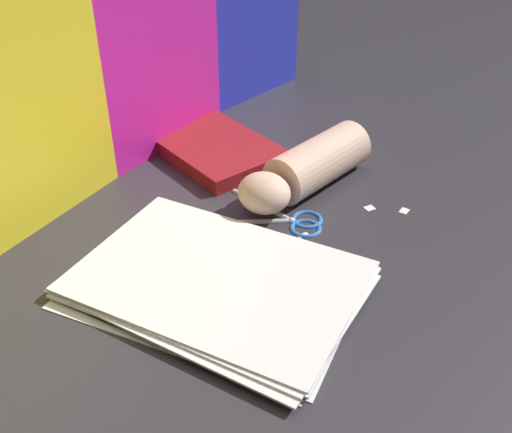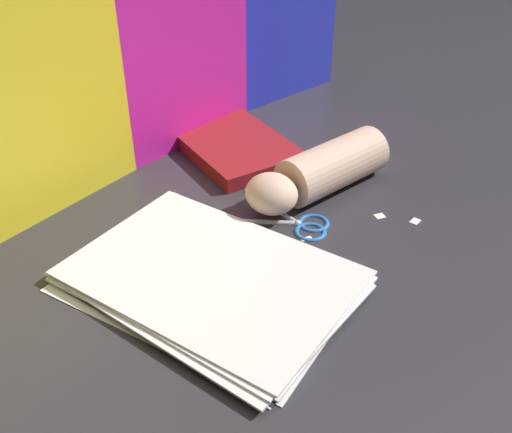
# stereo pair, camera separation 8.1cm
# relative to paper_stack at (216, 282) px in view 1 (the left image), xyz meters

# --- Properties ---
(ground_plane) EXTENTS (6.00, 6.00, 0.00)m
(ground_plane) POSITION_rel_paper_stack_xyz_m (0.13, -0.04, -0.01)
(ground_plane) COLOR #2D2B30
(backdrop_panel_center) EXTENTS (0.57, 0.07, 0.47)m
(backdrop_panel_center) POSITION_rel_paper_stack_xyz_m (0.16, 0.31, 0.22)
(backdrop_panel_center) COLOR #D81E9E
(backdrop_panel_center) RESTS_ON ground_plane
(backdrop_panel_right) EXTENTS (0.57, 0.14, 0.37)m
(backdrop_panel_right) POSITION_rel_paper_stack_xyz_m (0.44, 0.31, 0.18)
(backdrop_panel_right) COLOR #2833D1
(backdrop_panel_right) RESTS_ON ground_plane
(paper_stack) EXTENTS (0.28, 0.38, 0.02)m
(paper_stack) POSITION_rel_paper_stack_xyz_m (0.00, 0.00, 0.00)
(paper_stack) COLOR white
(paper_stack) RESTS_ON ground_plane
(book_closed) EXTENTS (0.24, 0.28, 0.03)m
(book_closed) POSITION_rel_paper_stack_xyz_m (0.31, 0.20, 0.00)
(book_closed) COLOR maroon
(book_closed) RESTS_ON ground_plane
(scissors) EXTENTS (0.12, 0.18, 0.01)m
(scissors) POSITION_rel_paper_stack_xyz_m (0.18, -0.01, -0.00)
(scissors) COLOR silver
(scissors) RESTS_ON ground_plane
(hand_forearm) EXTENTS (0.28, 0.14, 0.08)m
(hand_forearm) POSITION_rel_paper_stack_xyz_m (0.28, 0.01, 0.03)
(hand_forearm) COLOR beige
(hand_forearm) RESTS_ON ground_plane
(paper_scrap_near) EXTENTS (0.02, 0.02, 0.00)m
(paper_scrap_near) POSITION_rel_paper_stack_xyz_m (0.16, -0.05, -0.01)
(paper_scrap_near) COLOR white
(paper_scrap_near) RESTS_ON ground_plane
(paper_scrap_mid) EXTENTS (0.02, 0.03, 0.00)m
(paper_scrap_mid) POSITION_rel_paper_stack_xyz_m (0.11, -0.14, -0.01)
(paper_scrap_mid) COLOR white
(paper_scrap_mid) RESTS_ON ground_plane
(paper_scrap_far) EXTENTS (0.02, 0.01, 0.00)m
(paper_scrap_far) POSITION_rel_paper_stack_xyz_m (0.30, -0.16, -0.01)
(paper_scrap_far) COLOR white
(paper_scrap_far) RESTS_ON ground_plane
(paper_scrap_side) EXTENTS (0.02, 0.02, 0.00)m
(paper_scrap_side) POSITION_rel_paper_stack_xyz_m (0.28, -0.11, -0.01)
(paper_scrap_side) COLOR white
(paper_scrap_side) RESTS_ON ground_plane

